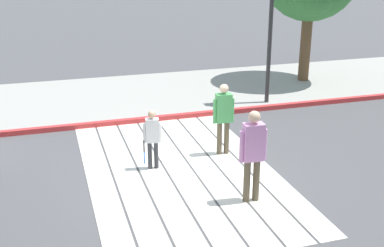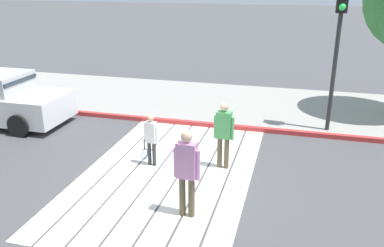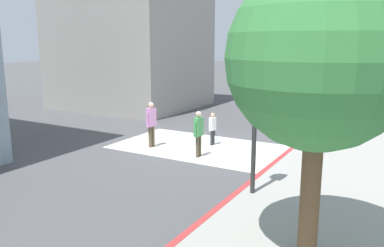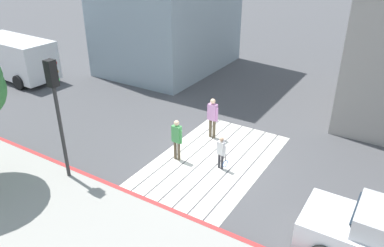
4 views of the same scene
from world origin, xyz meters
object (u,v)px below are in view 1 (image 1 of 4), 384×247
Objects in this scene: pedestrian_adult_lead at (253,150)px; pedestrian_child_with_racket at (152,137)px; traffic_light_corner at (272,1)px; pedestrian_adult_trailing at (224,114)px.

pedestrian_adult_lead is 1.35× the size of pedestrian_child_with_racket.
pedestrian_adult_lead is at bearing -28.15° from traffic_light_corner.
traffic_light_corner is at bearing 151.85° from pedestrian_adult_lead.
traffic_light_corner reaches higher than pedestrian_adult_trailing.
pedestrian_adult_lead reaches higher than pedestrian_adult_trailing.
traffic_light_corner is 2.43× the size of pedestrian_adult_lead.
pedestrian_adult_lead is (5.17, -2.77, -2.02)m from traffic_light_corner.
traffic_light_corner is 5.79m from pedestrian_child_with_racket.
pedestrian_child_with_racket is at bearing -143.34° from pedestrian_adult_lead.
pedestrian_adult_lead is 2.38m from pedestrian_child_with_racket.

